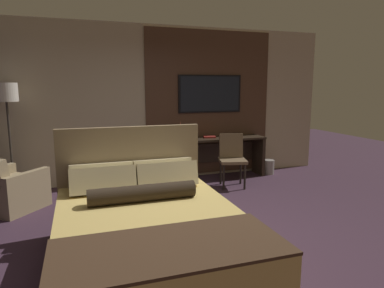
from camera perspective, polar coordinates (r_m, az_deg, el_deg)
ground_plane at (r=4.12m, az=-0.69°, el=-15.08°), size 16.00×16.00×0.00m
wall_back_tv_panel at (r=6.30m, az=-6.44°, el=6.63°), size 7.20×0.09×2.80m
bed at (r=3.39m, az=-7.33°, el=-14.35°), size 1.69×2.27×1.25m
desk at (r=6.48m, az=3.54°, el=-1.05°), size 1.96×0.47×0.77m
tv at (r=6.54m, az=3.03°, el=8.36°), size 1.25×0.04×0.70m
desk_chair at (r=5.97m, az=6.66°, el=-1.81°), size 0.54×0.54×0.91m
armchair_by_window at (r=5.48m, az=-28.21°, el=-6.89°), size 1.06×1.05×0.79m
floor_lamp at (r=5.88m, az=-28.52°, el=6.21°), size 0.34×0.34×1.77m
vase_tall at (r=6.25m, az=-1.95°, el=2.38°), size 0.10×0.10×0.33m
book at (r=6.42m, az=2.93°, el=1.19°), size 0.24×0.19×0.03m
waste_bin at (r=6.97m, az=12.64°, el=-3.74°), size 0.22×0.22×0.28m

